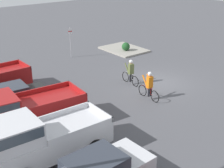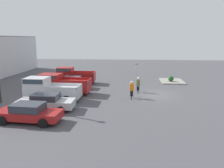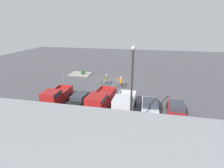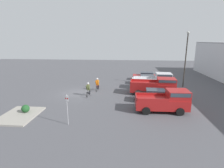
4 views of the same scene
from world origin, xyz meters
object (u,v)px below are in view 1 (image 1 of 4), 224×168
pickup_truck_0 (38,139)px  cyclist_1 (149,85)px  cyclist_0 (131,72)px  shrub (126,47)px  pickup_truck_1 (21,112)px  fire_lane_sign (70,40)px  sedan_2 (8,98)px

pickup_truck_0 → cyclist_1: (1.68, -8.11, -0.27)m
cyclist_0 → shrub: cyclist_0 is taller
shrub → pickup_truck_0: bearing=126.8°
pickup_truck_1 → shrub: bearing=-60.8°
pickup_truck_1 → cyclist_1: bearing=-98.4°
pickup_truck_0 → pickup_truck_1: 2.85m
pickup_truck_0 → fire_lane_sign: fire_lane_sign is taller
sedan_2 → cyclist_1: size_ratio=2.48×
cyclist_0 → shrub: size_ratio=2.42×
pickup_truck_1 → cyclist_1: 7.77m
pickup_truck_0 → cyclist_0: 9.79m
sedan_2 → shrub: 13.47m
sedan_2 → cyclist_0: cyclist_0 is taller
pickup_truck_1 → cyclist_0: bearing=-80.7°
pickup_truck_0 → sedan_2: (5.59, -0.85, -0.45)m
pickup_truck_1 → cyclist_0: pickup_truck_1 is taller
fire_lane_sign → shrub: 5.13m
pickup_truck_0 → fire_lane_sign: size_ratio=2.06×
sedan_2 → cyclist_1: (-3.90, -7.26, 0.18)m
shrub → sedan_2: bearing=109.7°
pickup_truck_0 → sedan_2: 5.67m
cyclist_1 → sedan_2: bearing=61.7°
pickup_truck_0 → cyclist_1: 8.29m
pickup_truck_1 → fire_lane_sign: bearing=-42.8°
cyclist_1 → fire_lane_sign: fire_lane_sign is taller
pickup_truck_1 → cyclist_0: size_ratio=3.21×
cyclist_0 → fire_lane_sign: (7.70, 0.00, 0.69)m
cyclist_0 → shrub: bearing=-38.4°
cyclist_0 → pickup_truck_1: bearing=99.3°
sedan_2 → pickup_truck_0: bearing=171.3°
cyclist_1 → fire_lane_sign: (10.22, -0.72, 0.66)m
pickup_truck_0 → cyclist_1: size_ratio=2.85×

